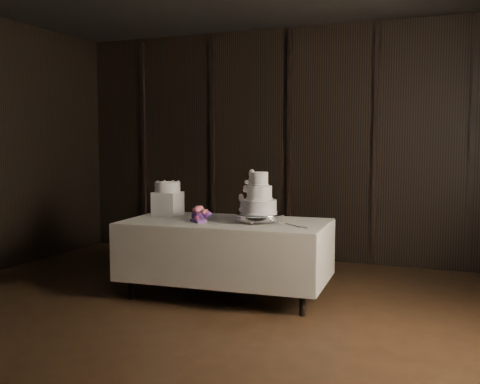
% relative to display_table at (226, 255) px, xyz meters
% --- Properties ---
extents(room, '(6.08, 7.08, 3.08)m').
position_rel_display_table_xyz_m(room, '(0.03, -1.47, 1.08)').
color(room, black).
rests_on(room, ground).
extents(display_table, '(2.05, 1.17, 0.76)m').
position_rel_display_table_xyz_m(display_table, '(0.00, 0.00, 0.00)').
color(display_table, beige).
rests_on(display_table, ground).
extents(cake_stand, '(0.50, 0.50, 0.09)m').
position_rel_display_table_xyz_m(cake_stand, '(0.34, 0.01, 0.39)').
color(cake_stand, silver).
rests_on(cake_stand, display_table).
extents(wedding_cake, '(0.37, 0.33, 0.40)m').
position_rel_display_table_xyz_m(wedding_cake, '(0.32, -0.00, 0.59)').
color(wedding_cake, white).
rests_on(wedding_cake, cake_stand).
extents(bouquet, '(0.45, 0.47, 0.18)m').
position_rel_display_table_xyz_m(bouquet, '(-0.26, -0.08, 0.40)').
color(bouquet, '#C14367').
rests_on(bouquet, display_table).
extents(box_pedestal, '(0.26, 0.26, 0.25)m').
position_rel_display_table_xyz_m(box_pedestal, '(-0.72, 0.12, 0.47)').
color(box_pedestal, white).
rests_on(box_pedestal, display_table).
extents(small_cake, '(0.33, 0.33, 0.11)m').
position_rel_display_table_xyz_m(small_cake, '(-0.72, 0.12, 0.65)').
color(small_cake, white).
rests_on(small_cake, box_pedestal).
extents(cake_knife, '(0.29, 0.26, 0.01)m').
position_rel_display_table_xyz_m(cake_knife, '(0.72, -0.10, 0.35)').
color(cake_knife, silver).
rests_on(cake_knife, display_table).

